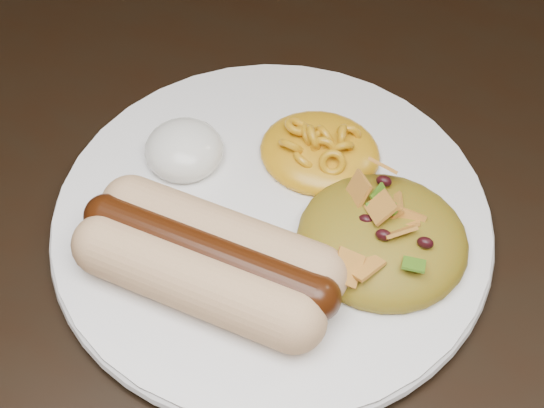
% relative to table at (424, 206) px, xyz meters
% --- Properties ---
extents(table, '(1.60, 0.90, 0.75)m').
position_rel_table_xyz_m(table, '(0.00, 0.00, 0.00)').
color(table, black).
rests_on(table, floor).
extents(plate, '(0.29, 0.29, 0.01)m').
position_rel_table_xyz_m(plate, '(-0.08, -0.12, 0.10)').
color(plate, white).
rests_on(plate, table).
extents(hotdog, '(0.13, 0.07, 0.03)m').
position_rel_table_xyz_m(hotdog, '(-0.09, -0.17, 0.12)').
color(hotdog, '#DFAD7E').
rests_on(hotdog, plate).
extents(mac_and_cheese, '(0.10, 0.09, 0.03)m').
position_rel_table_xyz_m(mac_and_cheese, '(-0.06, -0.07, 0.12)').
color(mac_and_cheese, gold).
rests_on(mac_and_cheese, plate).
extents(sour_cream, '(0.05, 0.05, 0.03)m').
position_rel_table_xyz_m(sour_cream, '(-0.14, -0.10, 0.12)').
color(sour_cream, silver).
rests_on(sour_cream, plate).
extents(taco_salad, '(0.10, 0.09, 0.04)m').
position_rel_table_xyz_m(taco_salad, '(-0.01, -0.12, 0.12)').
color(taco_salad, '#A55004').
rests_on(taco_salad, plate).
extents(fork, '(0.03, 0.16, 0.00)m').
position_rel_table_xyz_m(fork, '(-0.09, -0.09, 0.09)').
color(fork, white).
rests_on(fork, table).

